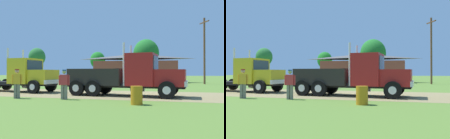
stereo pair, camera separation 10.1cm
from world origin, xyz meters
TOP-DOWN VIEW (x-y plane):
  - ground_plane at (0.00, 0.00)m, footprint 200.00×200.00m
  - dirt_track at (0.00, 0.00)m, footprint 120.00×6.86m
  - truck_foreground_white at (-0.57, -0.85)m, footprint 8.42×3.12m
  - truck_near_right at (-9.34, 0.25)m, footprint 8.25×3.20m
  - visitor_standing_near at (-3.72, -3.92)m, footprint 0.64×0.36m
  - visitor_walking_mid at (-6.83, -4.14)m, footprint 0.56×0.43m
  - visitor_far_side at (-4.19, 6.24)m, footprint 0.38×0.60m
  - steel_barrel at (0.83, -5.08)m, footprint 0.60×0.60m
  - shed_building at (-3.52, 21.64)m, footprint 14.18×7.49m
  - utility_pole_near at (6.69, 17.78)m, footprint 1.04×2.06m
  - tree_left at (-27.59, 30.74)m, footprint 3.73×3.73m
  - tree_mid at (-17.04, 42.81)m, footprint 3.98×3.98m
  - tree_right at (-2.79, 30.64)m, footprint 5.12×5.12m

SIDE VIEW (x-z plane):
  - ground_plane at x=0.00m, z-range 0.00..0.00m
  - dirt_track at x=0.00m, z-range 0.00..0.01m
  - steel_barrel at x=0.83m, z-range 0.00..0.93m
  - visitor_standing_near at x=-3.72m, z-range 0.09..1.87m
  - visitor_walking_mid at x=-6.83m, z-range 0.09..1.92m
  - visitor_far_side at x=-4.19m, z-range 0.09..1.92m
  - truck_near_right at x=-9.34m, z-range -0.51..3.09m
  - truck_foreground_white at x=-0.57m, z-range -0.47..3.11m
  - shed_building at x=-3.52m, z-range -0.09..4.55m
  - utility_pole_near at x=6.69m, z-range 0.26..9.40m
  - tree_mid at x=-17.04m, z-range 1.31..8.38m
  - tree_left at x=-27.59m, z-range 1.50..8.69m
  - tree_right at x=-2.79m, z-range 1.31..9.58m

